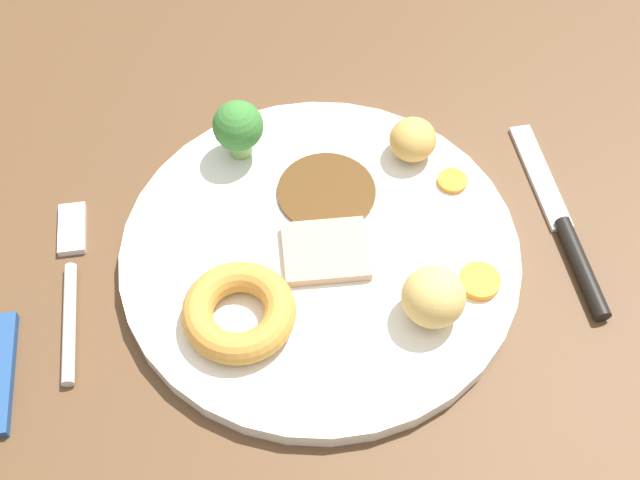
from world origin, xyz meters
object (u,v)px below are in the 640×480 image
at_px(meat_slice_main, 325,251).
at_px(fork, 71,282).
at_px(roast_potato_left, 434,297).
at_px(dinner_plate, 320,253).
at_px(roast_potato_right, 413,140).
at_px(knife, 566,232).
at_px(carrot_coin_front, 452,181).
at_px(broccoli_floret, 238,127).
at_px(yorkshire_pudding, 239,312).
at_px(carrot_coin_back, 479,281).

xyz_separation_m(meat_slice_main, fork, (-0.18, 0.03, -0.01)).
bearing_deg(fork, meat_slice_main, -92.95).
bearing_deg(roast_potato_left, meat_slice_main, 132.28).
distance_m(dinner_plate, roast_potato_left, 0.10).
xyz_separation_m(roast_potato_right, knife, (0.09, -0.10, -0.03)).
height_order(carrot_coin_front, fork, carrot_coin_front).
xyz_separation_m(roast_potato_right, broccoli_floret, (-0.13, 0.03, 0.01)).
distance_m(roast_potato_left, carrot_coin_front, 0.12).
distance_m(roast_potato_right, carrot_coin_front, 0.04).
height_order(yorkshire_pudding, broccoli_floret, broccoli_floret).
xyz_separation_m(meat_slice_main, roast_potato_right, (0.09, 0.08, 0.01)).
xyz_separation_m(roast_potato_left, fork, (-0.24, 0.09, -0.03)).
distance_m(dinner_plate, knife, 0.19).
distance_m(meat_slice_main, yorkshire_pudding, 0.08).
distance_m(carrot_coin_back, knife, 0.09).
distance_m(fork, knife, 0.37).
height_order(yorkshire_pudding, fork, yorkshire_pudding).
bearing_deg(carrot_coin_front, yorkshire_pudding, -156.45).
height_order(dinner_plate, broccoli_floret, broccoli_floret).
height_order(carrot_coin_front, broccoli_floret, broccoli_floret).
bearing_deg(meat_slice_main, carrot_coin_front, 20.14).
distance_m(yorkshire_pudding, fork, 0.13).
distance_m(dinner_plate, roast_potato_right, 0.12).
distance_m(carrot_coin_front, fork, 0.29).
distance_m(yorkshire_pudding, roast_potato_right, 0.20).
relative_size(yorkshire_pudding, carrot_coin_back, 2.63).
bearing_deg(roast_potato_right, fork, -169.83).
height_order(dinner_plate, carrot_coin_front, carrot_coin_front).
relative_size(meat_slice_main, carrot_coin_front, 2.66).
xyz_separation_m(yorkshire_pudding, fork, (-0.11, 0.07, -0.02)).
height_order(yorkshire_pudding, carrot_coin_back, yorkshire_pudding).
relative_size(dinner_plate, broccoli_floret, 5.88).
height_order(meat_slice_main, carrot_coin_front, meat_slice_main).
distance_m(yorkshire_pudding, broccoli_floret, 0.15).
bearing_deg(roast_potato_right, carrot_coin_back, -85.53).
relative_size(yorkshire_pudding, broccoli_floret, 1.58).
xyz_separation_m(carrot_coin_back, broccoli_floret, (-0.14, 0.16, 0.03)).
bearing_deg(dinner_plate, roast_potato_right, 37.48).
bearing_deg(knife, fork, 86.21).
xyz_separation_m(fork, knife, (0.36, -0.05, 0.00)).
distance_m(roast_potato_left, carrot_coin_back, 0.05).
height_order(meat_slice_main, yorkshire_pudding, yorkshire_pudding).
height_order(roast_potato_left, carrot_coin_front, roast_potato_left).
distance_m(roast_potato_left, fork, 0.26).
relative_size(broccoli_floret, knife, 0.27).
bearing_deg(roast_potato_left, dinner_plate, 130.73).
relative_size(yorkshire_pudding, fork, 0.51).
bearing_deg(fork, knife, -91.49).
relative_size(meat_slice_main, knife, 0.33).
bearing_deg(roast_potato_left, carrot_coin_back, 18.88).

